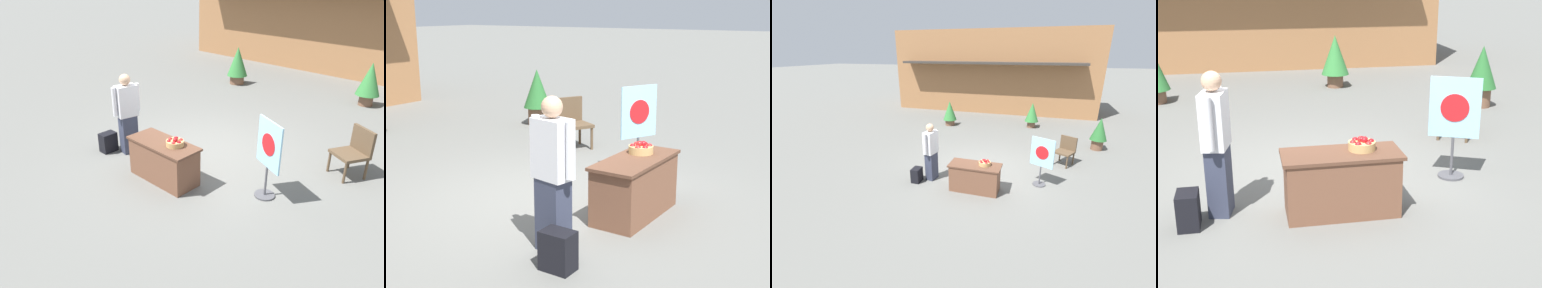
# 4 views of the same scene
# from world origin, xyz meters

# --- Properties ---
(ground_plane) EXTENTS (120.00, 120.00, 0.00)m
(ground_plane) POSITION_xyz_m (0.00, 0.00, 0.00)
(ground_plane) COLOR slate
(display_table) EXTENTS (1.40, 0.62, 0.76)m
(display_table) POSITION_xyz_m (0.10, -1.36, 0.38)
(display_table) COLOR brown
(display_table) RESTS_ON ground_plane
(apple_basket) EXTENTS (0.32, 0.32, 0.16)m
(apple_basket) POSITION_xyz_m (0.35, -1.30, 0.82)
(apple_basket) COLOR tan
(apple_basket) RESTS_ON display_table
(person_visitor) EXTENTS (0.33, 0.60, 1.71)m
(person_visitor) POSITION_xyz_m (-1.31, -1.09, 0.87)
(person_visitor) COLOR #33384C
(person_visitor) RESTS_ON ground_plane
(backpack) EXTENTS (0.24, 0.34, 0.42)m
(backpack) POSITION_xyz_m (-1.65, -1.40, 0.21)
(backpack) COLOR black
(backpack) RESTS_ON ground_plane
(poster_board) EXTENTS (0.63, 0.36, 1.41)m
(poster_board) POSITION_xyz_m (1.79, -0.54, 0.80)
(poster_board) COLOR #4C4C51
(poster_board) RESTS_ON ground_plane
(patio_chair) EXTENTS (0.75, 0.75, 0.94)m
(patio_chair) POSITION_xyz_m (2.56, 1.24, 0.53)
(patio_chair) COLOR brown
(patio_chair) RESTS_ON ground_plane
(potted_plant_near_right) EXTENTS (0.61, 0.61, 1.26)m
(potted_plant_near_right) POSITION_xyz_m (3.83, 3.05, 0.72)
(potted_plant_near_right) COLOR brown
(potted_plant_near_right) RESTS_ON ground_plane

